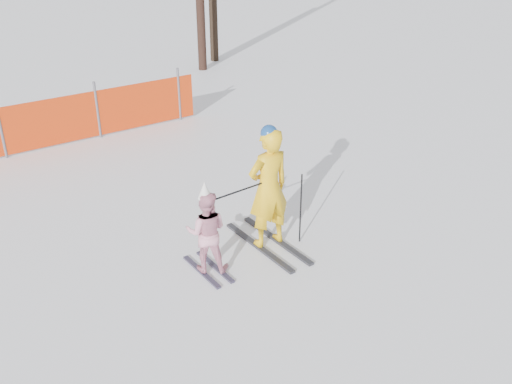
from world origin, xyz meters
The scene contains 4 objects.
ground centered at (0.00, 0.00, 0.00)m, with size 120.00×120.00×0.00m, color white.
adult centered at (0.28, 0.58, 0.95)m, with size 0.68×1.63×1.91m.
child centered at (-0.81, 0.52, 0.63)m, with size 0.73×0.93×1.38m.
ski_poles centered at (0.30, 0.45, 0.78)m, with size 1.42×0.22×1.12m.
Camera 1 is at (-4.12, -5.30, 4.56)m, focal length 40.00 mm.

